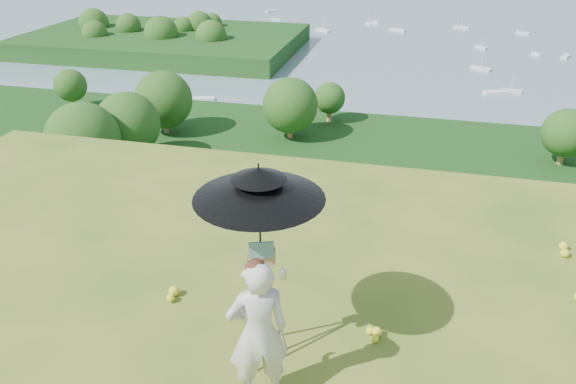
% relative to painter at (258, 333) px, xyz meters
% --- Properties ---
extents(forest_slope, '(140.00, 56.00, 22.00)m').
position_rel_painter_xyz_m(forest_slope, '(-0.63, 34.17, -29.84)').
color(forest_slope, black).
rests_on(forest_slope, bay_water).
extents(shoreline_tier, '(170.00, 28.00, 8.00)m').
position_rel_painter_xyz_m(shoreline_tier, '(-0.63, 74.17, -36.84)').
color(shoreline_tier, '#706959').
rests_on(shoreline_tier, bay_water).
extents(bay_water, '(700.00, 700.00, 0.00)m').
position_rel_painter_xyz_m(bay_water, '(-0.63, 239.17, -34.84)').
color(bay_water, slate).
rests_on(bay_water, ground).
extents(peninsula, '(90.00, 60.00, 12.00)m').
position_rel_painter_xyz_m(peninsula, '(-75.63, 154.17, -29.84)').
color(peninsula, black).
rests_on(peninsula, bay_water).
extents(slope_trees, '(110.00, 50.00, 6.00)m').
position_rel_painter_xyz_m(slope_trees, '(-0.63, 34.17, -15.84)').
color(slope_trees, '#245118').
rests_on(slope_trees, forest_slope).
extents(harbor_town, '(110.00, 22.00, 5.00)m').
position_rel_painter_xyz_m(harbor_town, '(-0.63, 74.17, -30.34)').
color(harbor_town, silver).
rests_on(harbor_town, shoreline_tier).
extents(moored_boats, '(140.00, 140.00, 0.70)m').
position_rel_painter_xyz_m(moored_boats, '(-13.13, 160.17, -34.49)').
color(moored_boats, white).
rests_on(moored_boats, bay_water).
extents(painter, '(0.73, 0.64, 1.67)m').
position_rel_painter_xyz_m(painter, '(0.00, 0.00, 0.00)').
color(painter, beige).
rests_on(painter, ground).
extents(field_easel, '(0.74, 0.74, 1.53)m').
position_rel_painter_xyz_m(field_easel, '(-0.13, 0.60, -0.07)').
color(field_easel, '#A96947').
rests_on(field_easel, ground).
extents(sun_umbrella, '(1.74, 1.74, 1.09)m').
position_rel_painter_xyz_m(sun_umbrella, '(-0.14, 0.63, 0.97)').
color(sun_umbrella, black).
rests_on(sun_umbrella, field_easel).
extents(painter_cap, '(0.28, 0.31, 0.10)m').
position_rel_painter_xyz_m(painter_cap, '(0.00, 0.00, 0.79)').
color(painter_cap, pink).
rests_on(painter_cap, painter).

